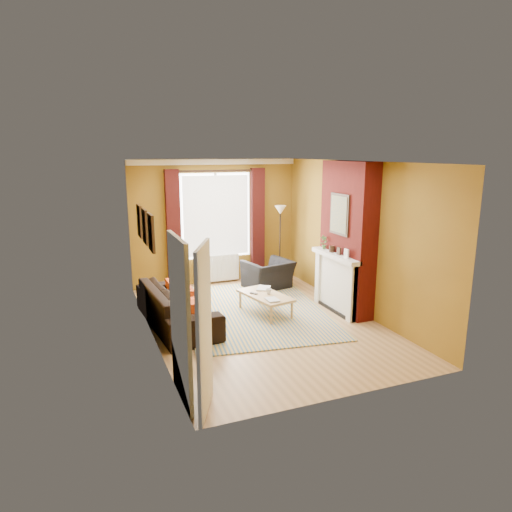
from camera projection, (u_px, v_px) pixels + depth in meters
name	position (u px, v px, depth m)	size (l,w,h in m)	color
ground	(261.00, 322.00, 8.14)	(5.50, 5.50, 0.00)	olive
room_walls	(287.00, 241.00, 8.30)	(3.82, 5.54, 2.83)	#856119
striped_rug	(254.00, 311.00, 8.67)	(3.04, 3.88, 0.02)	#335F8D
sofa	(176.00, 306.00, 7.94)	(2.33, 0.91, 0.68)	black
armchair	(268.00, 275.00, 10.05)	(0.96, 0.84, 0.62)	black
coffee_table	(265.00, 296.00, 8.46)	(0.80, 1.24, 0.38)	tan
wicker_stool	(253.00, 280.00, 10.05)	(0.36, 0.36, 0.39)	#976D41
floor_lamp	(280.00, 222.00, 10.33)	(0.28, 0.28, 1.77)	black
book_a	(267.00, 300.00, 8.06)	(0.21, 0.28, 0.03)	#999999
book_b	(257.00, 288.00, 8.79)	(0.24, 0.33, 0.03)	#999999
mug	(269.00, 291.00, 8.45)	(0.11, 0.11, 0.10)	#999999
tv_remote	(254.00, 293.00, 8.46)	(0.12, 0.15, 0.02)	#29292C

